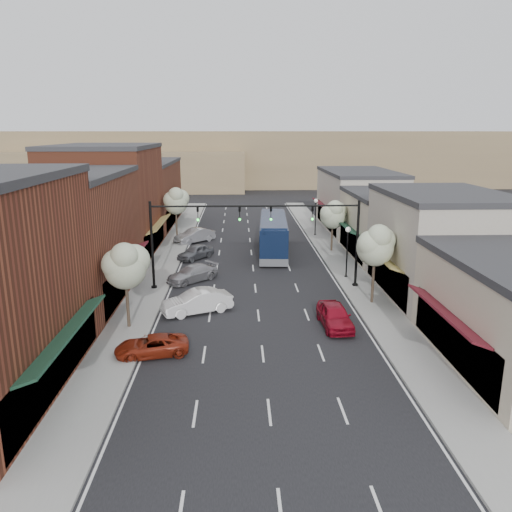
{
  "coord_description": "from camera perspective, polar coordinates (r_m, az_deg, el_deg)",
  "views": [
    {
      "loc": [
        -1.31,
        -29.84,
        12.21
      ],
      "look_at": [
        0.12,
        9.8,
        2.2
      ],
      "focal_mm": 35.0,
      "sensor_mm": 36.0,
      "label": 1
    }
  ],
  "objects": [
    {
      "name": "bldg_left_midfar",
      "position": [
        51.94,
        -16.55,
        6.05
      ],
      "size": [
        10.14,
        14.1,
        10.9
      ],
      "color": "brown",
      "rests_on": "ground"
    },
    {
      "name": "hill_far",
      "position": [
        120.01,
        -1.46,
        11.2
      ],
      "size": [
        120.0,
        30.0,
        12.0
      ],
      "primitive_type": "cube",
      "color": "#7A6647",
      "rests_on": "ground"
    },
    {
      "name": "bldg_left_midnear",
      "position": [
        38.84,
        -21.46,
        1.96
      ],
      "size": [
        10.14,
        14.1,
        9.4
      ],
      "color": "brown",
      "rests_on": "ground"
    },
    {
      "name": "tree_left_far",
      "position": [
        56.73,
        -9.13,
        6.28
      ],
      "size": [
        2.85,
        2.65,
        6.13
      ],
      "color": "#47382B",
      "rests_on": "ground"
    },
    {
      "name": "bldg_right_far",
      "position": [
        64.21,
        11.56,
        6.23
      ],
      "size": [
        9.14,
        16.1,
        7.4
      ],
      "color": "#ABA293",
      "rests_on": "ground"
    },
    {
      "name": "hill_near",
      "position": [
        110.72,
        -14.61,
        9.47
      ],
      "size": [
        50.0,
        20.0,
        8.0
      ],
      "primitive_type": "cube",
      "color": "#7A6647",
      "rests_on": "ground"
    },
    {
      "name": "signal_mast_left",
      "position": [
        38.83,
        -8.41,
        2.74
      ],
      "size": [
        8.22,
        0.46,
        7.0
      ],
      "color": "black",
      "rests_on": "ground"
    },
    {
      "name": "tree_left_near",
      "position": [
        31.61,
        -14.69,
        -0.95
      ],
      "size": [
        2.85,
        2.65,
        5.69
      ],
      "color": "#47382B",
      "rests_on": "ground"
    },
    {
      "name": "parked_car_b",
      "position": [
        34.59,
        -6.77,
        -5.21
      ],
      "size": [
        5.09,
        3.47,
        1.59
      ],
      "primitive_type": "imported",
      "rotation": [
        0.0,
        0.0,
        -1.16
      ],
      "color": "silver",
      "rests_on": "ground"
    },
    {
      "name": "bldg_left_far",
      "position": [
        67.58,
        -13.16,
        6.95
      ],
      "size": [
        10.14,
        18.1,
        8.4
      ],
      "color": "brown",
      "rests_on": "ground"
    },
    {
      "name": "red_hatchback",
      "position": [
        32.37,
        9.0,
        -6.74
      ],
      "size": [
        2.01,
        4.52,
        1.51
      ],
      "primitive_type": "imported",
      "rotation": [
        0.0,
        0.0,
        0.05
      ],
      "color": "maroon",
      "rests_on": "ground"
    },
    {
      "name": "sidewalk_left",
      "position": [
        50.34,
        -10.1,
        -0.01
      ],
      "size": [
        2.8,
        73.0,
        0.15
      ],
      "primitive_type": "cube",
      "color": "gray",
      "rests_on": "ground"
    },
    {
      "name": "parked_car_e",
      "position": [
        56.23,
        -7.01,
        2.33
      ],
      "size": [
        4.66,
        4.41,
        1.57
      ],
      "primitive_type": "imported",
      "rotation": [
        0.0,
        0.0,
        -0.84
      ],
      "color": "#AAAAB0",
      "rests_on": "ground"
    },
    {
      "name": "lamp_post_far",
      "position": [
        59.27,
        6.83,
        5.13
      ],
      "size": [
        0.44,
        0.44,
        4.44
      ],
      "color": "black",
      "rests_on": "ground"
    },
    {
      "name": "parked_car_d",
      "position": [
        48.96,
        -6.92,
        0.46
      ],
      "size": [
        3.8,
        4.23,
        1.39
      ],
      "primitive_type": "imported",
      "rotation": [
        0.0,
        0.0,
        -0.66
      ],
      "color": "#53555A",
      "rests_on": "ground"
    },
    {
      "name": "bldg_right_midnear",
      "position": [
        39.74,
        20.21,
        1.22
      ],
      "size": [
        9.14,
        12.1,
        7.9
      ],
      "color": "#ABA293",
      "rests_on": "ground"
    },
    {
      "name": "parked_car_c",
      "position": [
        41.74,
        -7.3,
        -2.0
      ],
      "size": [
        4.67,
        4.51,
        1.34
      ],
      "primitive_type": "imported",
      "rotation": [
        0.0,
        0.0,
        -0.83
      ],
      "color": "#96969B",
      "rests_on": "ground"
    },
    {
      "name": "tree_right_near",
      "position": [
        35.98,
        13.56,
        1.31
      ],
      "size": [
        2.85,
        2.65,
        5.95
      ],
      "color": "#47382B",
      "rests_on": "ground"
    },
    {
      "name": "ground",
      "position": [
        32.27,
        0.42,
        -8.07
      ],
      "size": [
        160.0,
        160.0,
        0.0
      ],
      "primitive_type": "plane",
      "color": "black",
      "rests_on": "ground"
    },
    {
      "name": "curb_left",
      "position": [
        50.16,
        -8.51,
        0.01
      ],
      "size": [
        0.25,
        73.0,
        0.17
      ],
      "primitive_type": "cube",
      "color": "gray",
      "rests_on": "ground"
    },
    {
      "name": "parked_car_a",
      "position": [
        28.8,
        -11.84,
        -10.01
      ],
      "size": [
        4.37,
        2.7,
        1.13
      ],
      "primitive_type": "imported",
      "rotation": [
        0.0,
        0.0,
        -1.36
      ],
      "color": "maroon",
      "rests_on": "ground"
    },
    {
      "name": "sidewalk_right",
      "position": [
        50.78,
        9.02,
        0.16
      ],
      "size": [
        2.8,
        73.0,
        0.15
      ],
      "primitive_type": "cube",
      "color": "gray",
      "rests_on": "ground"
    },
    {
      "name": "bldg_right_midfar",
      "position": [
        50.95,
        15.14,
        3.45
      ],
      "size": [
        9.14,
        12.1,
        6.4
      ],
      "color": "#BEAF97",
      "rests_on": "ground"
    },
    {
      "name": "tree_right_far",
      "position": [
        51.37,
        8.83,
        4.79
      ],
      "size": [
        2.85,
        2.65,
        5.43
      ],
      "color": "#47382B",
      "rests_on": "ground"
    },
    {
      "name": "curb_right",
      "position": [
        50.53,
        7.47,
        0.15
      ],
      "size": [
        0.25,
        73.0,
        0.17
      ],
      "primitive_type": "cube",
      "color": "gray",
      "rests_on": "ground"
    },
    {
      "name": "coach_bus",
      "position": [
        50.74,
        1.99,
        2.46
      ],
      "size": [
        3.35,
        12.2,
        3.69
      ],
      "rotation": [
        0.0,
        0.0,
        -0.06
      ],
      "color": "#0D1934",
      "rests_on": "ground"
    },
    {
      "name": "lamp_post_near",
      "position": [
        42.37,
        10.41,
        1.38
      ],
      "size": [
        0.44,
        0.44,
        4.44
      ],
      "color": "black",
      "rests_on": "ground"
    },
    {
      "name": "signal_mast_right",
      "position": [
        39.21,
        8.17,
        2.86
      ],
      "size": [
        8.22,
        0.46,
        7.0
      ],
      "color": "black",
      "rests_on": "ground"
    }
  ]
}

